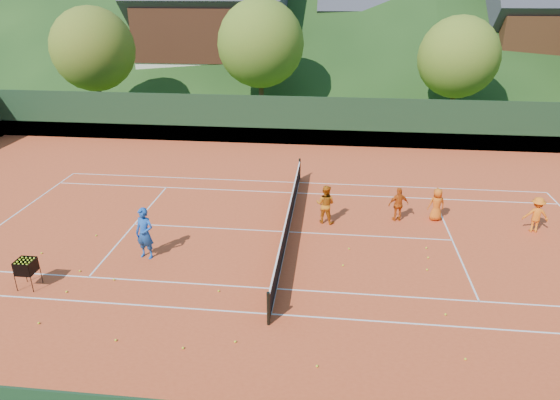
# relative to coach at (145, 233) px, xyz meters

# --- Properties ---
(ground) EXTENTS (400.00, 400.00, 0.00)m
(ground) POSITION_rel_coach_xyz_m (4.90, 2.57, -0.98)
(ground) COLOR #2A4C17
(ground) RESTS_ON ground
(clay_court) EXTENTS (40.00, 24.00, 0.02)m
(clay_court) POSITION_rel_coach_xyz_m (4.90, 2.57, -0.97)
(clay_court) COLOR #C84520
(clay_court) RESTS_ON ground
(coach) EXTENTS (0.79, 0.61, 1.93)m
(coach) POSITION_rel_coach_xyz_m (0.00, 0.00, 0.00)
(coach) COLOR #1A50AE
(coach) RESTS_ON clay_court
(student_a) EXTENTS (0.93, 0.81, 1.64)m
(student_a) POSITION_rel_coach_xyz_m (6.33, 3.63, -0.14)
(student_a) COLOR #CB6A12
(student_a) RESTS_ON clay_court
(student_b) EXTENTS (0.92, 0.57, 1.47)m
(student_b) POSITION_rel_coach_xyz_m (9.35, 4.15, -0.23)
(student_b) COLOR #CA5312
(student_b) RESTS_ON clay_court
(student_c) EXTENTS (0.76, 0.56, 1.41)m
(student_c) POSITION_rel_coach_xyz_m (10.94, 4.38, -0.26)
(student_c) COLOR orange
(student_c) RESTS_ON clay_court
(student_d) EXTENTS (1.00, 0.63, 1.47)m
(student_d) POSITION_rel_coach_xyz_m (14.67, 3.71, -0.23)
(student_d) COLOR orange
(student_d) RESTS_ON clay_court
(tennis_ball_1) EXTENTS (0.07, 0.07, 0.07)m
(tennis_ball_1) POSITION_rel_coach_xyz_m (10.14, 1.03, -0.93)
(tennis_ball_1) COLOR #CFE426
(tennis_ball_1) RESTS_ON clay_court
(tennis_ball_3) EXTENTS (0.07, 0.07, 0.07)m
(tennis_ball_3) POSITION_rel_coach_xyz_m (4.09, -4.32, -0.93)
(tennis_ball_3) COLOR #CFE426
(tennis_ball_3) RESTS_ON clay_court
(tennis_ball_4) EXTENTS (0.07, 0.07, 0.07)m
(tennis_ball_4) POSITION_rel_coach_xyz_m (-2.59, 1.35, -0.93)
(tennis_ball_4) COLOR #CFE426
(tennis_ball_4) RESTS_ON clay_court
(tennis_ball_5) EXTENTS (0.07, 0.07, 0.07)m
(tennis_ball_5) POSITION_rel_coach_xyz_m (0.78, -4.62, -0.93)
(tennis_ball_5) COLOR #CFE426
(tennis_ball_5) RESTS_ON clay_court
(tennis_ball_7) EXTENTS (0.07, 0.07, 0.07)m
(tennis_ball_7) POSITION_rel_coach_xyz_m (10.26, -4.33, -0.93)
(tennis_ball_7) COLOR #CFE426
(tennis_ball_7) RESTS_ON clay_court
(tennis_ball_8) EXTENTS (0.07, 0.07, 0.07)m
(tennis_ball_8) POSITION_rel_coach_xyz_m (-1.96, -1.25, -0.93)
(tennis_ball_8) COLOR #CFE426
(tennis_ball_8) RESTS_ON clay_court
(tennis_ball_9) EXTENTS (0.07, 0.07, 0.07)m
(tennis_ball_9) POSITION_rel_coach_xyz_m (7.07, 0.13, -0.93)
(tennis_ball_9) COLOR #CFE426
(tennis_ball_9) RESTS_ON clay_court
(tennis_ball_10) EXTENTS (0.07, 0.07, 0.07)m
(tennis_ball_10) POSITION_rel_coach_xyz_m (2.73, -4.73, -0.93)
(tennis_ball_10) COLOR #CFE426
(tennis_ball_10) RESTS_ON clay_court
(tennis_ball_11) EXTENTS (0.07, 0.07, 0.07)m
(tennis_ball_11) POSITION_rel_coach_xyz_m (6.38, -5.03, -0.93)
(tennis_ball_11) COLOR #CFE426
(tennis_ball_11) RESTS_ON clay_court
(tennis_ball_12) EXTENTS (0.07, 0.07, 0.07)m
(tennis_ball_12) POSITION_rel_coach_xyz_m (-3.96, -0.21, -0.93)
(tennis_ball_12) COLOR #CFE426
(tennis_ball_12) RESTS_ON clay_court
(tennis_ball_14) EXTENTS (0.07, 0.07, 0.07)m
(tennis_ball_14) POSITION_rel_coach_xyz_m (3.08, -1.92, -0.93)
(tennis_ball_14) COLOR #CFE426
(tennis_ball_14) RESTS_ON clay_court
(tennis_ball_15) EXTENTS (0.07, 0.07, 0.07)m
(tennis_ball_15) POSITION_rel_coach_xyz_m (10.19, 1.76, -0.93)
(tennis_ball_15) COLOR #CFE426
(tennis_ball_15) RESTS_ON clay_court
(tennis_ball_16) EXTENTS (0.07, 0.07, 0.07)m
(tennis_ball_16) POSITION_rel_coach_xyz_m (-1.78, -2.51, -0.93)
(tennis_ball_16) COLOR #CFE426
(tennis_ball_16) RESTS_ON clay_court
(tennis_ball_17) EXTENTS (0.07, 0.07, 0.07)m
(tennis_ball_17) POSITION_rel_coach_xyz_m (-1.77, -4.14, -0.93)
(tennis_ball_17) COLOR #CFE426
(tennis_ball_17) RESTS_ON clay_court
(tennis_ball_18) EXTENTS (0.07, 0.07, 0.07)m
(tennis_ball_18) POSITION_rel_coach_xyz_m (-0.56, -1.65, -0.93)
(tennis_ball_18) COLOR #CFE426
(tennis_ball_18) RESTS_ON clay_court
(tennis_ball_19) EXTENTS (0.07, 0.07, 0.07)m
(tennis_ball_19) POSITION_rel_coach_xyz_m (10.11, -2.40, -0.93)
(tennis_ball_19) COLOR #CFE426
(tennis_ball_19) RESTS_ON clay_court
(tennis_ball_20) EXTENTS (0.07, 0.07, 0.07)m
(tennis_ball_20) POSITION_rel_coach_xyz_m (7.30, 1.37, -0.93)
(tennis_ball_20) COLOR #CFE426
(tennis_ball_20) RESTS_ON clay_court
(tennis_ball_21) EXTENTS (0.07, 0.07, 0.07)m
(tennis_ball_21) POSITION_rel_coach_xyz_m (9.97, 0.16, -0.93)
(tennis_ball_21) COLOR #CFE426
(tennis_ball_21) RESTS_ON clay_court
(court_lines) EXTENTS (23.83, 11.03, 0.00)m
(court_lines) POSITION_rel_coach_xyz_m (4.90, 2.57, -0.96)
(court_lines) COLOR silver
(court_lines) RESTS_ON clay_court
(tennis_net) EXTENTS (0.10, 12.07, 1.10)m
(tennis_net) POSITION_rel_coach_xyz_m (4.90, 2.57, -0.46)
(tennis_net) COLOR black
(tennis_net) RESTS_ON clay_court
(perimeter_fence) EXTENTS (40.40, 24.24, 3.00)m
(perimeter_fence) POSITION_rel_coach_xyz_m (4.90, 2.57, 0.28)
(perimeter_fence) COLOR black
(perimeter_fence) RESTS_ON clay_court
(ball_hopper) EXTENTS (0.57, 0.57, 1.00)m
(ball_hopper) POSITION_rel_coach_xyz_m (-3.13, -2.31, -0.22)
(ball_hopper) COLOR black
(ball_hopper) RESTS_ON clay_court
(chalet_left) EXTENTS (13.80, 9.93, 12.92)m
(chalet_left) POSITION_rel_coach_xyz_m (-5.10, 32.57, 4.66)
(chalet_left) COLOR beige
(chalet_left) RESTS_ON ground
(chalet_mid) EXTENTS (12.65, 8.82, 11.45)m
(chalet_mid) POSITION_rel_coach_xyz_m (10.90, 36.57, 4.00)
(chalet_mid) COLOR beige
(chalet_mid) RESTS_ON ground
(chalet_right) EXTENTS (11.50, 8.82, 11.91)m
(chalet_right) POSITION_rel_coach_xyz_m (24.90, 32.57, 4.27)
(chalet_right) COLOR beige
(chalet_right) RESTS_ON ground
(tree_a) EXTENTS (6.00, 6.00, 7.88)m
(tree_a) POSITION_rel_coach_xyz_m (-11.10, 20.57, 3.88)
(tree_a) COLOR #3C2618
(tree_a) RESTS_ON ground
(tree_b) EXTENTS (6.40, 6.40, 8.40)m
(tree_b) POSITION_rel_coach_xyz_m (0.90, 22.57, 4.21)
(tree_b) COLOR #3D2718
(tree_b) RESTS_ON ground
(tree_c) EXTENTS (5.60, 5.60, 7.35)m
(tree_c) POSITION_rel_coach_xyz_m (14.90, 21.57, 3.56)
(tree_c) COLOR #3C2818
(tree_c) RESTS_ON ground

